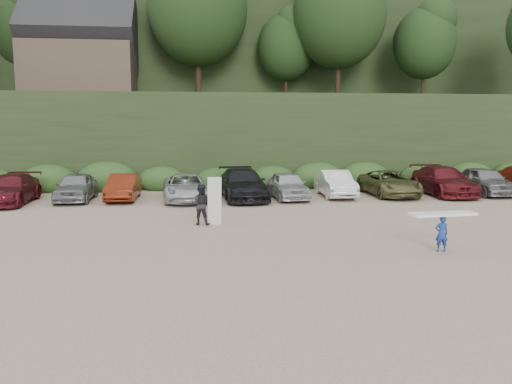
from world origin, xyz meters
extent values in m
plane|color=tan|center=(0.00, 0.00, 0.00)|extent=(120.00, 120.00, 0.00)
cube|color=black|center=(0.00, 22.00, 3.00)|extent=(80.00, 14.00, 6.00)
cube|color=black|center=(0.00, 40.00, 8.00)|extent=(90.00, 30.00, 16.00)
ellipsoid|color=black|center=(0.00, 22.00, 11.00)|extent=(66.00, 12.00, 10.00)
cube|color=#2B491E|center=(-0.55, 14.50, 0.60)|extent=(46.20, 2.00, 1.20)
cube|color=brown|center=(-12.00, 24.00, 8.00)|extent=(8.00, 6.00, 4.00)
imported|color=#56131C|center=(-12.74, 9.71, 0.73)|extent=(2.15, 5.09, 1.46)
imported|color=gray|center=(-9.68, 10.38, 0.74)|extent=(1.86, 4.39, 1.48)
imported|color=maroon|center=(-7.24, 10.35, 0.68)|extent=(1.46, 4.15, 1.37)
imported|color=#B3B6BA|center=(-3.95, 9.72, 0.69)|extent=(2.68, 5.15, 1.39)
imported|color=black|center=(-0.92, 9.93, 0.81)|extent=(2.67, 5.71, 1.61)
imported|color=#B2B2B7|center=(1.53, 9.81, 0.73)|extent=(1.99, 4.38, 1.46)
imported|color=white|center=(4.29, 10.27, 0.73)|extent=(1.67, 4.48, 1.46)
imported|color=brown|center=(7.42, 10.25, 0.70)|extent=(2.36, 5.07, 1.40)
imported|color=maroon|center=(10.60, 10.22, 0.80)|extent=(2.51, 5.63, 1.61)
imported|color=gray|center=(13.05, 10.15, 0.79)|extent=(2.01, 4.69, 1.58)
imported|color=navy|center=(4.26, -2.05, 0.57)|extent=(0.43, 0.30, 1.13)
cube|color=white|center=(4.26, -2.05, 1.20)|extent=(2.10, 0.72, 0.08)
imported|color=black|center=(-3.20, 3.13, 0.82)|extent=(0.94, 0.82, 1.64)
cube|color=beige|center=(-2.66, 2.97, 0.97)|extent=(0.56, 0.31, 1.93)
camera|label=1|loc=(-3.31, -16.57, 3.93)|focal=35.00mm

